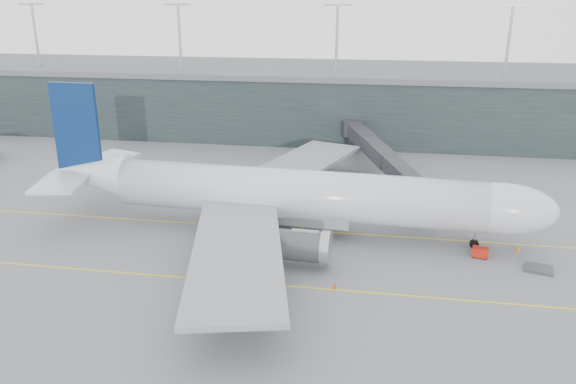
# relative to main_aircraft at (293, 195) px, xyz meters

# --- Properties ---
(ground) EXTENTS (320.00, 320.00, 0.00)m
(ground) POSITION_rel_main_aircraft_xyz_m (-3.89, 4.77, -5.49)
(ground) COLOR #5A5B5F
(ground) RESTS_ON ground
(taxiline_a) EXTENTS (160.00, 0.25, 0.02)m
(taxiline_a) POSITION_rel_main_aircraft_xyz_m (-3.89, 0.77, -5.48)
(taxiline_a) COLOR yellow
(taxiline_a) RESTS_ON ground
(taxiline_b) EXTENTS (160.00, 0.25, 0.02)m
(taxiline_b) POSITION_rel_main_aircraft_xyz_m (-3.89, -15.23, -5.48)
(taxiline_b) COLOR yellow
(taxiline_b) RESTS_ON ground
(taxiline_lead_main) EXTENTS (0.25, 60.00, 0.02)m
(taxiline_lead_main) POSITION_rel_main_aircraft_xyz_m (1.11, 24.77, -5.48)
(taxiline_lead_main) COLOR yellow
(taxiline_lead_main) RESTS_ON ground
(terminal) EXTENTS (240.00, 36.00, 29.00)m
(terminal) POSITION_rel_main_aircraft_xyz_m (-3.90, 62.76, 2.12)
(terminal) COLOR black
(terminal) RESTS_ON ground
(main_aircraft) EXTENTS (69.80, 65.55, 19.58)m
(main_aircraft) POSITION_rel_main_aircraft_xyz_m (0.00, 0.00, 0.00)
(main_aircraft) COLOR silver
(main_aircraft) RESTS_ON ground
(jet_bridge) EXTENTS (15.52, 44.86, 6.67)m
(jet_bridge) POSITION_rel_main_aircraft_xyz_m (12.36, 27.69, -0.50)
(jet_bridge) COLOR #2B2A2F
(jet_bridge) RESTS_ON ground
(gse_cart) EXTENTS (2.16, 1.63, 1.32)m
(gse_cart) POSITION_rel_main_aircraft_xyz_m (24.33, -4.08, -4.76)
(gse_cart) COLOR #A81A0C
(gse_cart) RESTS_ON ground
(baggage_dolly) EXTENTS (3.69, 3.22, 0.32)m
(baggage_dolly) POSITION_rel_main_aircraft_xyz_m (30.72, -6.50, -5.30)
(baggage_dolly) COLOR #36353A
(baggage_dolly) RESTS_ON ground
(uld_a) EXTENTS (2.01, 1.69, 1.66)m
(uld_a) POSITION_rel_main_aircraft_xyz_m (-9.58, 14.68, -4.62)
(uld_a) COLOR #3E3E43
(uld_a) RESTS_ON ground
(uld_b) EXTENTS (2.37, 2.00, 1.96)m
(uld_b) POSITION_rel_main_aircraft_xyz_m (-6.01, 15.47, -4.46)
(uld_b) COLOR #3E3E43
(uld_b) RESTS_ON ground
(uld_c) EXTENTS (1.97, 1.58, 1.77)m
(uld_c) POSITION_rel_main_aircraft_xyz_m (-2.50, 16.07, -4.56)
(uld_c) COLOR #3E3E43
(uld_c) RESTS_ON ground
(cone_nose) EXTENTS (0.50, 0.50, 0.80)m
(cone_nose) POSITION_rel_main_aircraft_xyz_m (29.42, -1.32, -5.09)
(cone_nose) COLOR orange
(cone_nose) RESTS_ON ground
(cone_wing_stbd) EXTENTS (0.46, 0.46, 0.73)m
(cone_wing_stbd) POSITION_rel_main_aircraft_xyz_m (7.12, -15.00, -5.13)
(cone_wing_stbd) COLOR red
(cone_wing_stbd) RESTS_ON ground
(cone_wing_port) EXTENTS (0.50, 0.50, 0.79)m
(cone_wing_port) POSITION_rel_main_aircraft_xyz_m (6.88, 17.04, -5.10)
(cone_wing_port) COLOR #FF440E
(cone_wing_port) RESTS_ON ground
(cone_tail) EXTENTS (0.47, 0.47, 0.75)m
(cone_tail) POSITION_rel_main_aircraft_xyz_m (-12.09, -4.58, -5.12)
(cone_tail) COLOR red
(cone_tail) RESTS_ON ground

